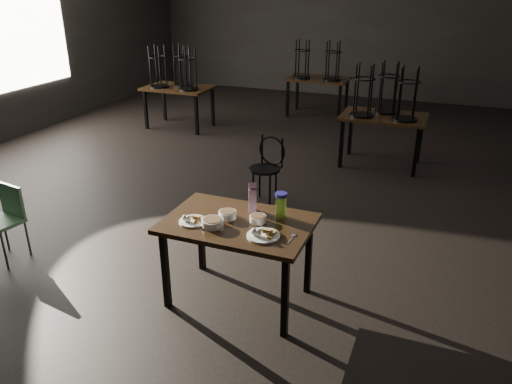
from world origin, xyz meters
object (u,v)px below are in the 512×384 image
at_px(main_table, 238,230).
at_px(school_chair, 5,216).
at_px(bentwood_chair, 268,164).
at_px(juice_carton, 253,198).
at_px(water_bottle, 281,205).

relative_size(main_table, school_chair, 1.62).
bearing_deg(bentwood_chair, juice_carton, -61.94).
bearing_deg(main_table, water_bottle, 33.08).
relative_size(water_bottle, school_chair, 0.30).
height_order(juice_carton, bentwood_chair, juice_carton).
height_order(juice_carton, water_bottle, juice_carton).
height_order(juice_carton, school_chair, juice_carton).
relative_size(juice_carton, bentwood_chair, 0.33).
height_order(main_table, bentwood_chair, bentwood_chair).
relative_size(main_table, juice_carton, 4.57).
xyz_separation_m(water_bottle, school_chair, (-2.70, -0.36, -0.42)).
xyz_separation_m(main_table, juice_carton, (0.04, 0.22, 0.20)).
bearing_deg(water_bottle, bentwood_chair, 113.31).
bearing_deg(water_bottle, juice_carton, 174.68).
bearing_deg(bentwood_chair, water_bottle, -55.07).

